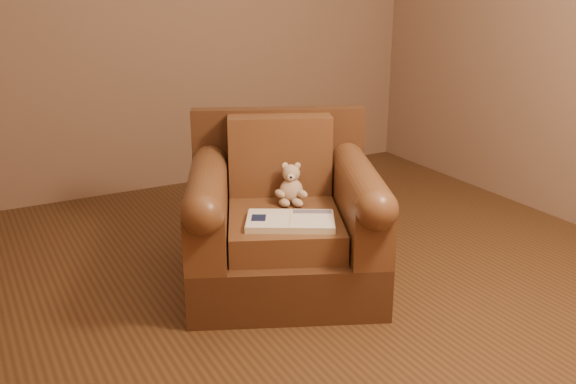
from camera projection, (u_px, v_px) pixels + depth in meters
name	position (u px, v px, depth m)	size (l,w,h in m)	color
floor	(306.00, 288.00, 3.32)	(4.00, 4.00, 0.00)	#4E311A
armchair	(283.00, 222.00, 3.31)	(1.23, 1.21, 0.85)	#472917
teddy_bear	(291.00, 188.00, 3.34)	(0.16, 0.18, 0.22)	tan
guidebook	(290.00, 221.00, 3.07)	(0.49, 0.43, 0.03)	beige
side_table	(326.00, 171.00, 4.25)	(0.41, 0.41, 0.58)	gold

